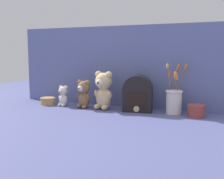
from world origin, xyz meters
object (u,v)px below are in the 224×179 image
teddy_bear_large (103,89)px  decorative_tin_short (196,111)px  flower_vase (174,100)px  teddy_bear_medium (84,93)px  vintage_radio (138,94)px  decorative_tin_tall (48,101)px  teddy_bear_small (63,95)px

teddy_bear_large → decorative_tin_short: teddy_bear_large is taller
flower_vase → decorative_tin_short: size_ratio=3.05×
teddy_bear_large → teddy_bear_medium: (-0.15, -0.02, -0.03)m
teddy_bear_large → vintage_radio: teddy_bear_large is taller
decorative_tin_tall → decorative_tin_short: bearing=1.4°
vintage_radio → teddy_bear_small: bearing=-175.9°
teddy_bear_small → teddy_bear_large: bearing=2.7°
flower_vase → decorative_tin_tall: bearing=-176.6°
decorative_tin_tall → teddy_bear_large: bearing=2.0°
teddy_bear_small → decorative_tin_short: (0.97, 0.03, -0.04)m
teddy_bear_large → teddy_bear_medium: teddy_bear_large is taller
vintage_radio → decorative_tin_short: bearing=-2.4°
teddy_bear_large → decorative_tin_short: size_ratio=2.49×
teddy_bear_medium → vintage_radio: size_ratio=0.83×
teddy_bear_large → decorative_tin_short: bearing=0.9°
teddy_bear_small → decorative_tin_tall: teddy_bear_small is taller
teddy_bear_small → flower_vase: 0.83m
teddy_bear_medium → vintage_radio: (0.40, 0.04, 0.01)m
teddy_bear_medium → teddy_bear_small: 0.18m
flower_vase → vintage_radio: (-0.25, -0.02, 0.02)m
teddy_bear_large → decorative_tin_tall: (-0.47, -0.02, -0.11)m
teddy_bear_large → teddy_bear_medium: bearing=-173.2°
teddy_bear_large → vintage_radio: 0.25m
flower_vase → teddy_bear_large: bearing=-175.2°
teddy_bear_large → teddy_bear_medium: size_ratio=1.32×
teddy_bear_large → teddy_bear_small: (-0.33, -0.02, -0.06)m
teddy_bear_large → vintage_radio: bearing=6.0°
teddy_bear_large → teddy_bear_small: teddy_bear_large is taller
vintage_radio → decorative_tin_short: vintage_radio is taller
decorative_tin_tall → flower_vase: bearing=3.4°
teddy_bear_medium → flower_vase: 0.65m
vintage_radio → teddy_bear_medium: bearing=-173.7°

